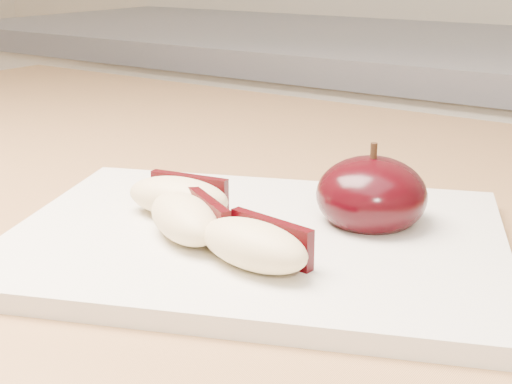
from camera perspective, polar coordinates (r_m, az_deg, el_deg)
The scene contains 5 objects.
cutting_board at distance 0.43m, azimuth 0.00°, elevation -3.89°, with size 0.29×0.21×0.01m, color beige.
apple_half at distance 0.45m, azimuth 9.21°, elevation -0.25°, with size 0.07×0.07×0.06m.
apple_wedge_a at distance 0.45m, azimuth -6.15°, elevation -0.35°, with size 0.07×0.04×0.03m.
apple_wedge_b at distance 0.42m, azimuth -5.52°, elevation -2.08°, with size 0.08×0.06×0.03m.
apple_wedge_c at distance 0.38m, azimuth -0.05°, elevation -4.19°, with size 0.07×0.04×0.03m.
Camera 1 is at (0.13, 0.06, 1.07)m, focal length 50.00 mm.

